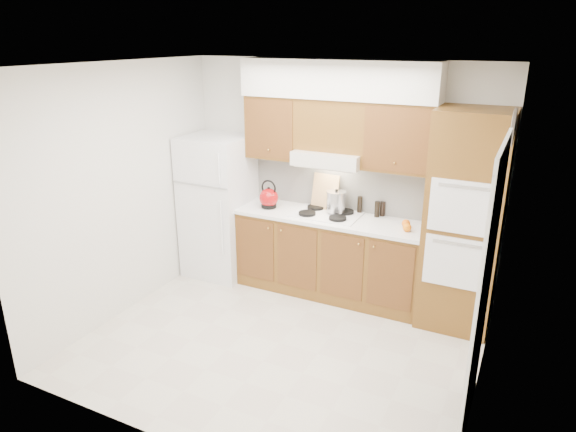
{
  "coord_description": "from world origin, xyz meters",
  "views": [
    {
      "loc": [
        1.96,
        -3.82,
        2.83
      ],
      "look_at": [
        -0.13,
        0.45,
        1.15
      ],
      "focal_mm": 32.0,
      "sensor_mm": 36.0,
      "label": 1
    }
  ],
  "objects_px": {
    "stock_pot": "(336,202)",
    "fridge": "(219,206)",
    "oven_cabinet": "(464,222)",
    "kettle": "(269,198)"
  },
  "relations": [
    {
      "from": "oven_cabinet",
      "to": "kettle",
      "type": "relative_size",
      "value": 9.97
    },
    {
      "from": "stock_pot",
      "to": "fridge",
      "type": "bearing_deg",
      "value": -174.17
    },
    {
      "from": "fridge",
      "to": "kettle",
      "type": "xyz_separation_m",
      "value": [
        0.69,
        0.01,
        0.2
      ]
    },
    {
      "from": "fridge",
      "to": "stock_pot",
      "type": "height_order",
      "value": "fridge"
    },
    {
      "from": "fridge",
      "to": "stock_pot",
      "type": "distance_m",
      "value": 1.49
    },
    {
      "from": "kettle",
      "to": "stock_pot",
      "type": "xyz_separation_m",
      "value": [
        0.77,
        0.14,
        0.02
      ]
    },
    {
      "from": "fridge",
      "to": "oven_cabinet",
      "type": "relative_size",
      "value": 0.78
    },
    {
      "from": "oven_cabinet",
      "to": "kettle",
      "type": "xyz_separation_m",
      "value": [
        -2.16,
        -0.03,
        -0.04
      ]
    },
    {
      "from": "fridge",
      "to": "oven_cabinet",
      "type": "bearing_deg",
      "value": 0.7
    },
    {
      "from": "fridge",
      "to": "kettle",
      "type": "height_order",
      "value": "fridge"
    }
  ]
}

